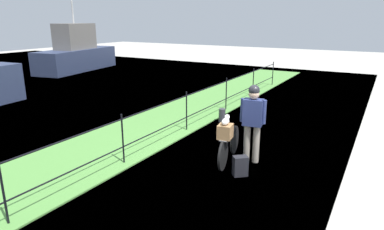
{
  "coord_description": "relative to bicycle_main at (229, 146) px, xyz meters",
  "views": [
    {
      "loc": [
        -6.25,
        -2.38,
        2.96
      ],
      "look_at": [
        -0.01,
        1.28,
        0.9
      ],
      "focal_mm": 31.41,
      "sensor_mm": 36.0,
      "label": 1
    }
  ],
  "objects": [
    {
      "name": "terrier_dog",
      "position": [
        -0.31,
        -0.05,
        0.67
      ],
      "size": [
        0.32,
        0.18,
        0.18
      ],
      "color": "silver",
      "rests_on": "wooden_crate"
    },
    {
      "name": "moored_boat_near",
      "position": [
        7.84,
        13.54,
        0.66
      ],
      "size": [
        5.85,
        2.82,
        4.34
      ],
      "color": "#2D3856",
      "rests_on": "ground"
    },
    {
      "name": "cyclist_person",
      "position": [
        0.24,
        -0.42,
        0.66
      ],
      "size": [
        0.32,
        0.53,
        1.68
      ],
      "color": "gray",
      "rests_on": "ground"
    },
    {
      "name": "grass_strip",
      "position": [
        0.04,
        2.83,
        -0.33
      ],
      "size": [
        27.0,
        2.4,
        0.03
      ],
      "primitive_type": "cube",
      "color": "#569342",
      "rests_on": "ground"
    },
    {
      "name": "bicycle_main",
      "position": [
        0.0,
        0.0,
        0.0
      ],
      "size": [
        1.59,
        0.32,
        0.64
      ],
      "color": "black",
      "rests_on": "ground"
    },
    {
      "name": "iron_fence",
      "position": [
        0.04,
        1.87,
        0.31
      ],
      "size": [
        18.04,
        0.04,
        1.1
      ],
      "color": "black",
      "rests_on": "ground"
    },
    {
      "name": "mooring_bollard",
      "position": [
        2.54,
        1.37,
        -0.14
      ],
      "size": [
        0.2,
        0.2,
        0.41
      ],
      "primitive_type": "cylinder",
      "color": "#38383D",
      "rests_on": "ground"
    },
    {
      "name": "ground_plane",
      "position": [
        0.04,
        -0.34,
        -0.34
      ],
      "size": [
        60.0,
        60.0,
        0.0
      ],
      "primitive_type": "plane",
      "color": "#B2ADA3"
    },
    {
      "name": "backpack_on_paving",
      "position": [
        -0.52,
        -0.48,
        -0.14
      ],
      "size": [
        0.32,
        0.33,
        0.4
      ],
      "primitive_type": "cube",
      "rotation": [
        0.0,
        0.0,
        5.44
      ],
      "color": "black",
      "rests_on": "ground"
    },
    {
      "name": "wooden_crate",
      "position": [
        -0.34,
        -0.06,
        0.45
      ],
      "size": [
        0.36,
        0.32,
        0.29
      ],
      "primitive_type": "cube",
      "rotation": [
        0.0,
        0.0,
        0.17
      ],
      "color": "olive",
      "rests_on": "bicycle_main"
    }
  ]
}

